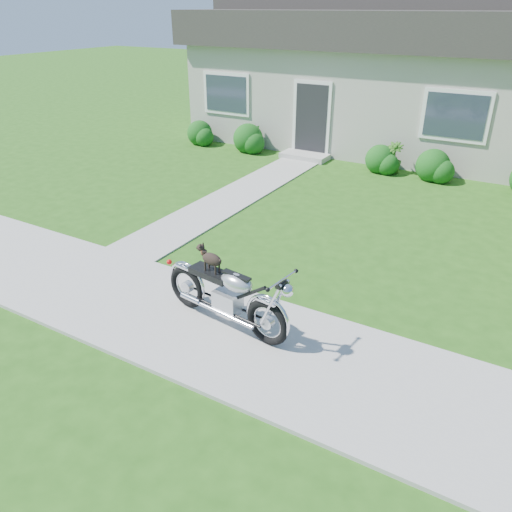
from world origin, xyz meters
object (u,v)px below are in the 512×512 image
at_px(potted_plant_left, 250,139).
at_px(potted_plant_right, 393,158).
at_px(motorcycle_with_dog, 227,294).
at_px(house, 395,74).

relative_size(potted_plant_left, potted_plant_right, 0.89).
xyz_separation_m(potted_plant_left, motorcycle_with_dog, (4.68, -8.42, 0.17)).
relative_size(house, potted_plant_left, 16.77).
xyz_separation_m(house, potted_plant_left, (-3.35, -3.44, -1.78)).
xyz_separation_m(house, motorcycle_with_dog, (1.33, -11.86, -1.61)).
bearing_deg(potted_plant_right, motorcycle_with_dog, -88.95).
bearing_deg(motorcycle_with_dog, potted_plant_right, 98.96).
bearing_deg(house, potted_plant_left, -134.22).
distance_m(house, motorcycle_with_dog, 12.05).
height_order(potted_plant_left, motorcycle_with_dog, motorcycle_with_dog).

